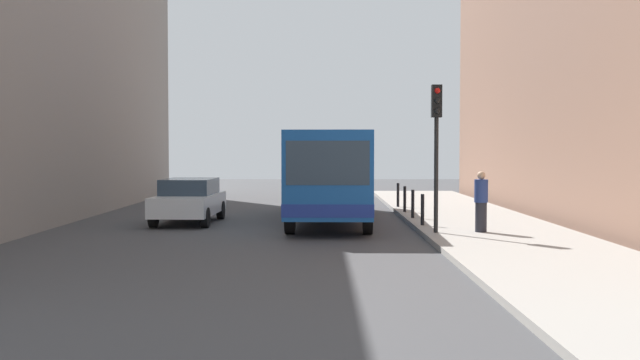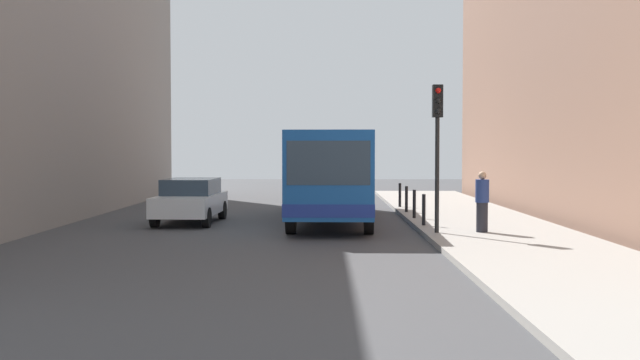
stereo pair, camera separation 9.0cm
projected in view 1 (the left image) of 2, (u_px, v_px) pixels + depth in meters
The scene contains 10 objects.
ground_plane at pixel (310, 233), 22.86m from camera, with size 80.00×80.00×0.00m, color #424244.
sidewalk at pixel (494, 231), 22.85m from camera, with size 4.40×40.00×0.15m, color #9E9991.
bus at pixel (332, 171), 26.54m from camera, with size 2.85×11.09×3.00m.
car_beside_bus at pixel (190, 200), 25.92m from camera, with size 1.99×4.46×1.48m.
traffic_light at pixel (438, 130), 21.53m from camera, with size 0.28×0.33×4.10m.
bollard_near at pixel (424, 210), 23.70m from camera, with size 0.11×0.11×0.95m, color black.
bollard_mid at pixel (414, 204), 26.18m from camera, with size 0.11×0.11×0.95m, color black.
bollard_far at pixel (406, 199), 28.67m from camera, with size 0.11×0.11×0.95m, color black.
bollard_farthest at pixel (399, 195), 31.15m from camera, with size 0.11×0.11×0.95m, color black.
pedestrian_near_signal at pixel (482, 202), 21.74m from camera, with size 0.38×0.38×1.70m.
Camera 1 is at (0.32, -22.77, 2.50)m, focal length 43.70 mm.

